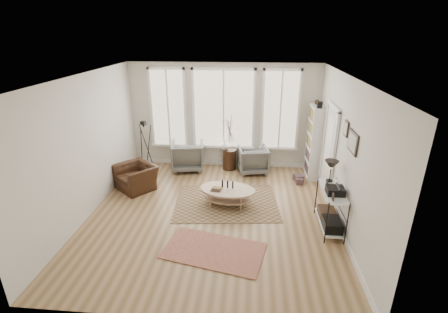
# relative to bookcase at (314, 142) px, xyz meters

# --- Properties ---
(room) EXTENTS (5.50, 5.54, 2.90)m
(room) POSITION_rel_bookcase_xyz_m (-2.42, -2.20, 0.47)
(room) COLOR #A17E54
(room) RESTS_ON ground
(bay_window) EXTENTS (4.14, 0.12, 2.24)m
(bay_window) POSITION_rel_bookcase_xyz_m (-2.44, 0.49, 0.65)
(bay_window) COLOR tan
(bay_window) RESTS_ON ground
(door) EXTENTS (0.09, 1.06, 2.22)m
(door) POSITION_rel_bookcase_xyz_m (0.13, -1.08, 0.17)
(door) COLOR silver
(door) RESTS_ON ground
(bookcase) EXTENTS (0.31, 0.85, 2.06)m
(bookcase) POSITION_rel_bookcase_xyz_m (0.00, 0.00, 0.00)
(bookcase) COLOR white
(bookcase) RESTS_ON ground
(low_shelf) EXTENTS (0.38, 1.08, 1.30)m
(low_shelf) POSITION_rel_bookcase_xyz_m (-0.06, -2.52, -0.44)
(low_shelf) COLOR white
(low_shelf) RESTS_ON ground
(wall_art) EXTENTS (0.04, 0.88, 0.44)m
(wall_art) POSITION_rel_bookcase_xyz_m (0.14, -2.49, 0.92)
(wall_art) COLOR black
(wall_art) RESTS_ON ground
(rug_main) EXTENTS (2.47, 1.96, 0.01)m
(rug_main) POSITION_rel_bookcase_xyz_m (-2.18, -1.72, -0.95)
(rug_main) COLOR brown
(rug_main) RESTS_ON ground
(rug_runner) EXTENTS (1.94, 1.35, 0.01)m
(rug_runner) POSITION_rel_bookcase_xyz_m (-2.26, -3.47, -0.94)
(rug_runner) COLOR maroon
(rug_runner) RESTS_ON ground
(coffee_table) EXTENTS (1.34, 0.96, 0.57)m
(coffee_table) POSITION_rel_bookcase_xyz_m (-2.15, -1.79, -0.65)
(coffee_table) COLOR tan
(coffee_table) RESTS_ON ground
(armchair_left) EXTENTS (0.99, 1.01, 0.81)m
(armchair_left) POSITION_rel_bookcase_xyz_m (-3.41, 0.11, -0.55)
(armchair_left) COLOR slate
(armchair_left) RESTS_ON ground
(armchair_right) EXTENTS (0.91, 0.92, 0.73)m
(armchair_right) POSITION_rel_bookcase_xyz_m (-1.59, 0.07, -0.59)
(armchair_right) COLOR slate
(armchair_right) RESTS_ON ground
(side_table) EXTENTS (0.38, 0.38, 1.62)m
(side_table) POSITION_rel_bookcase_xyz_m (-2.24, 0.22, -0.18)
(side_table) COLOR #341E12
(side_table) RESTS_ON ground
(vase) EXTENTS (0.28, 0.28, 0.27)m
(vase) POSITION_rel_bookcase_xyz_m (-2.38, 0.22, -0.24)
(vase) COLOR silver
(vase) RESTS_ON side_table
(accent_chair) EXTENTS (1.23, 1.22, 0.60)m
(accent_chair) POSITION_rel_bookcase_xyz_m (-4.46, -1.17, -0.65)
(accent_chair) COLOR #341E12
(accent_chair) RESTS_ON ground
(tripod_camera) EXTENTS (0.50, 0.50, 1.42)m
(tripod_camera) POSITION_rel_bookcase_xyz_m (-4.54, -0.07, -0.30)
(tripod_camera) COLOR black
(tripod_camera) RESTS_ON ground
(book_stack_near) EXTENTS (0.28, 0.31, 0.17)m
(book_stack_near) POSITION_rel_bookcase_xyz_m (-0.39, -0.41, -0.87)
(book_stack_near) COLOR brown
(book_stack_near) RESTS_ON ground
(book_stack_far) EXTENTS (0.19, 0.24, 0.15)m
(book_stack_far) POSITION_rel_bookcase_xyz_m (-0.39, -0.56, -0.88)
(book_stack_far) COLOR brown
(book_stack_far) RESTS_ON ground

